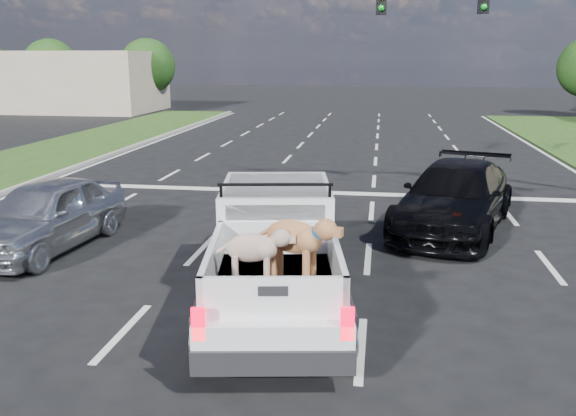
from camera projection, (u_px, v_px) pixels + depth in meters
name	position (u px, v px, depth m)	size (l,w,h in m)	color
ground	(238.00, 341.00, 8.73)	(160.00, 160.00, 0.00)	black
road_markings	(299.00, 222.00, 15.03)	(17.75, 60.00, 0.01)	silver
building_left	(88.00, 81.00, 45.68)	(10.00, 8.00, 4.40)	#B8A98D
tree_far_b	(51.00, 66.00, 47.92)	(4.20, 4.20, 5.40)	#332114
tree_far_c	(148.00, 66.00, 46.75)	(4.20, 4.20, 5.40)	#332114
pickup_truck	(276.00, 249.00, 9.82)	(2.77, 5.65, 2.03)	black
silver_sedan	(46.00, 214.00, 12.80)	(1.75, 4.35, 1.48)	silver
black_coupe	(455.00, 197.00, 14.21)	(2.17, 5.35, 1.55)	black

